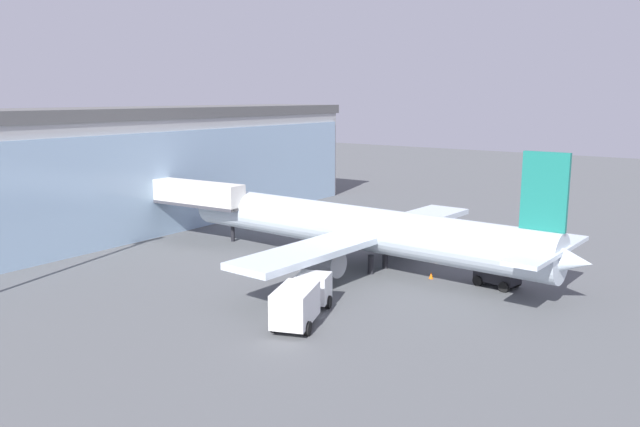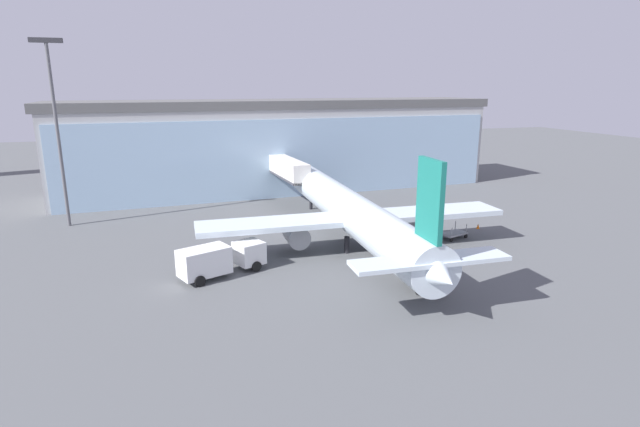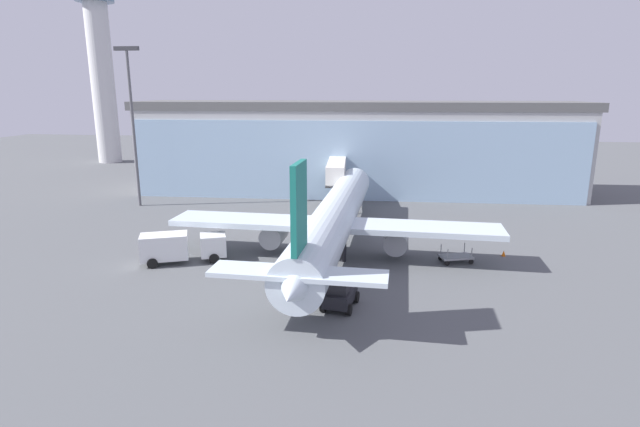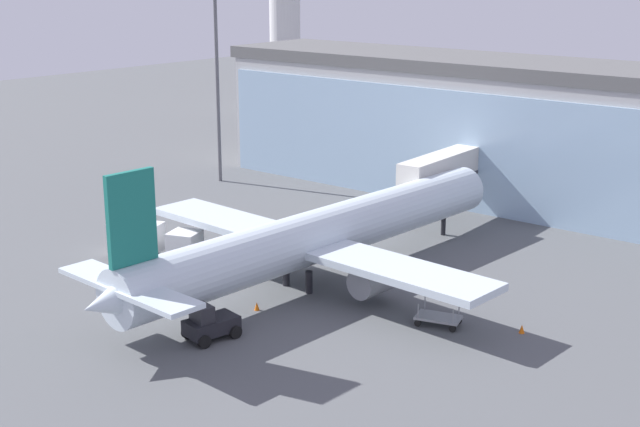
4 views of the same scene
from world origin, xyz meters
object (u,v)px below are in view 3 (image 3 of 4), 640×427
object	(u,v)px
apron_light_mast	(132,115)
baggage_cart	(456,257)
control_tower	(100,60)
catering_truck	(180,246)
jet_bridge	(337,170)
safety_cone_wingtip	(504,253)
airplane	(335,218)
safety_cone_nose	(332,277)
pushback_tug	(340,295)

from	to	relation	value
apron_light_mast	baggage_cart	size ratio (longest dim) A/B	6.37
control_tower	catering_truck	distance (m)	74.01
jet_bridge	safety_cone_wingtip	distance (m)	25.73
airplane	safety_cone_nose	xyz separation A→B (m)	(0.58, -6.77, -3.12)
airplane	catering_truck	bearing A→B (deg)	109.94
airplane	jet_bridge	bearing A→B (deg)	7.25
airplane	baggage_cart	world-z (taller)	airplane
control_tower	airplane	world-z (taller)	control_tower
apron_light_mast	catering_truck	xyz separation A→B (m)	(14.61, -20.50, -10.37)
baggage_cart	jet_bridge	bearing A→B (deg)	104.11
apron_light_mast	pushback_tug	distance (m)	42.16
jet_bridge	control_tower	distance (m)	64.62
apron_light_mast	safety_cone_wingtip	size ratio (longest dim) A/B	36.59
control_tower	airplane	bearing A→B (deg)	-44.83
jet_bridge	apron_light_mast	distance (m)	27.03
airplane	pushback_tug	xyz separation A→B (m)	(1.75, -11.92, -2.42)
jet_bridge	pushback_tug	size ratio (longest dim) A/B	4.06
baggage_cart	safety_cone_nose	xyz separation A→B (m)	(-10.39, -5.79, -0.23)
catering_truck	safety_cone_wingtip	bearing A→B (deg)	-10.59
control_tower	apron_light_mast	bearing A→B (deg)	-55.07
control_tower	pushback_tug	size ratio (longest dim) A/B	10.61
catering_truck	pushback_tug	bearing A→B (deg)	-48.56
baggage_cart	pushback_tug	bearing A→B (deg)	-148.18
jet_bridge	apron_light_mast	xyz separation A→B (m)	(-25.84, -3.58, 7.09)
control_tower	baggage_cart	xyz separation A→B (m)	(65.28, -54.97, -20.40)
apron_light_mast	pushback_tug	size ratio (longest dim) A/B	5.86
jet_bridge	control_tower	size ratio (longest dim) A/B	0.38
jet_bridge	baggage_cart	xyz separation A→B (m)	(12.97, -20.64, -4.24)
control_tower	safety_cone_wingtip	world-z (taller)	control_tower
control_tower	safety_cone_wingtip	size ratio (longest dim) A/B	66.28
jet_bridge	safety_cone_nose	world-z (taller)	jet_bridge
safety_cone_wingtip	apron_light_mast	bearing A→B (deg)	161.29
pushback_tug	safety_cone_nose	bearing A→B (deg)	21.43
airplane	catering_truck	size ratio (longest dim) A/B	5.15
safety_cone_wingtip	baggage_cart	bearing A→B (deg)	-152.77
control_tower	safety_cone_nose	size ratio (longest dim) A/B	66.28
control_tower	pushback_tug	xyz separation A→B (m)	(56.06, -65.90, -19.93)
safety_cone_wingtip	safety_cone_nose	bearing A→B (deg)	-151.45
pushback_tug	catering_truck	bearing A→B (deg)	72.10
apron_light_mast	baggage_cart	xyz separation A→B (m)	(38.81, -17.06, -11.33)
safety_cone_wingtip	airplane	bearing A→B (deg)	-174.94
apron_light_mast	pushback_tug	world-z (taller)	apron_light_mast
control_tower	airplane	distance (m)	78.55
airplane	catering_truck	world-z (taller)	airplane
airplane	baggage_cart	distance (m)	11.39
airplane	safety_cone_wingtip	size ratio (longest dim) A/B	71.14
safety_cone_nose	pushback_tug	bearing A→B (deg)	-77.24
baggage_cart	apron_light_mast	bearing A→B (deg)	138.23
baggage_cart	safety_cone_wingtip	distance (m)	5.16
pushback_tug	safety_cone_nose	world-z (taller)	pushback_tug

